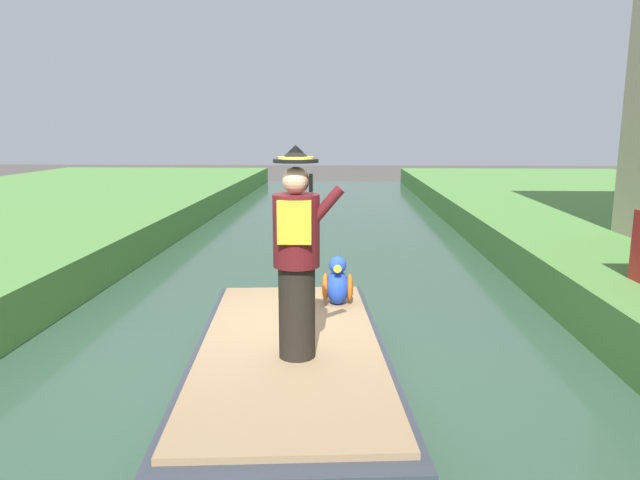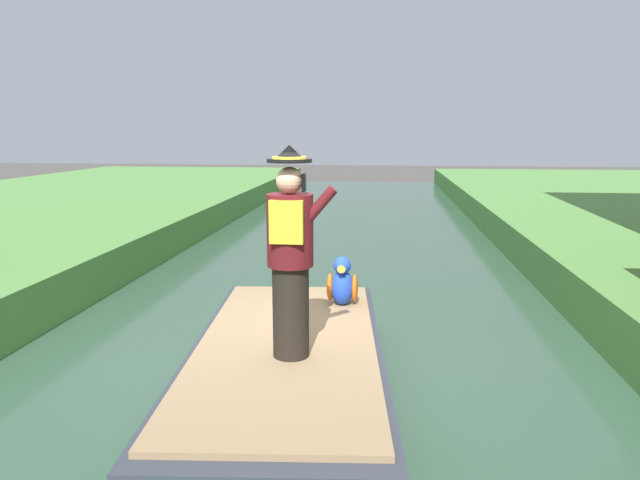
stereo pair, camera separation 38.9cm
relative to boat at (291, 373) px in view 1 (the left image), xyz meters
name	(u,v)px [view 1 (the left image)]	position (x,y,z in m)	size (l,w,h in m)	color
ground_plane	(295,388)	(0.00, 0.51, -0.40)	(80.00, 80.00, 0.00)	#4C4742
canal_water	(295,384)	(0.00, 0.51, -0.35)	(6.87, 48.00, 0.10)	#33513D
boat	(291,373)	(0.00, 0.00, 0.00)	(2.14, 4.33, 0.61)	#333842
person_pirate	(297,254)	(0.10, -0.34, 1.23)	(0.61, 0.42, 1.85)	black
parrot_plush	(338,284)	(0.43, 1.23, 0.55)	(0.36, 0.35, 0.57)	blue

